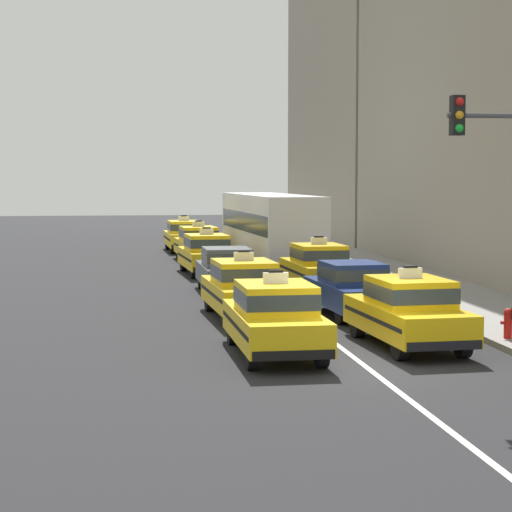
{
  "coord_description": "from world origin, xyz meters",
  "views": [
    {
      "loc": [
        -5.2,
        -19.64,
        4.05
      ],
      "look_at": [
        -0.48,
        12.87,
        1.3
      ],
      "focal_mm": 67.26,
      "sensor_mm": 36.0,
      "label": 1
    }
  ],
  "objects_px": {
    "taxi_left_second": "(243,288)",
    "taxi_left_sixth": "(184,235)",
    "taxi_left_nearest": "(275,317)",
    "taxi_left_fifth": "(198,243)",
    "taxi_right_nearest": "(408,311)",
    "taxi_left_fourth": "(206,253)",
    "bus_right_fourth": "(270,226)",
    "sedan_right_second": "(352,287)",
    "sedan_left_third": "(227,269)",
    "taxi_right_third": "(318,266)",
    "fire_hydrant": "(508,322)"
  },
  "relations": [
    {
      "from": "taxi_left_second",
      "to": "taxi_left_sixth",
      "type": "distance_m",
      "value": 24.49
    },
    {
      "from": "taxi_left_nearest",
      "to": "taxi_left_fifth",
      "type": "relative_size",
      "value": 0.99
    },
    {
      "from": "taxi_right_nearest",
      "to": "taxi_left_sixth",
      "type": "bearing_deg",
      "value": 96.25
    },
    {
      "from": "taxi_left_fourth",
      "to": "bus_right_fourth",
      "type": "xyz_separation_m",
      "value": [
        3.21,
        3.46,
        0.94
      ]
    },
    {
      "from": "sedan_right_second",
      "to": "bus_right_fourth",
      "type": "bearing_deg",
      "value": 89.45
    },
    {
      "from": "taxi_left_second",
      "to": "taxi_left_sixth",
      "type": "relative_size",
      "value": 1.01
    },
    {
      "from": "bus_right_fourth",
      "to": "taxi_left_fourth",
      "type": "bearing_deg",
      "value": -132.85
    },
    {
      "from": "taxi_left_fifth",
      "to": "taxi_right_nearest",
      "type": "distance_m",
      "value": 23.77
    },
    {
      "from": "taxi_left_fifth",
      "to": "taxi_left_second",
      "type": "bearing_deg",
      "value": -90.81
    },
    {
      "from": "taxi_left_nearest",
      "to": "taxi_left_fourth",
      "type": "height_order",
      "value": "same"
    },
    {
      "from": "taxi_left_second",
      "to": "taxi_left_sixth",
      "type": "bearing_deg",
      "value": 90.01
    },
    {
      "from": "taxi_left_nearest",
      "to": "sedan_left_third",
      "type": "relative_size",
      "value": 1.06
    },
    {
      "from": "taxi_left_fourth",
      "to": "taxi_right_nearest",
      "type": "xyz_separation_m",
      "value": [
        3.17,
        -17.46,
        0.0
      ]
    },
    {
      "from": "taxi_right_third",
      "to": "taxi_left_nearest",
      "type": "bearing_deg",
      "value": -106.46
    },
    {
      "from": "taxi_left_sixth",
      "to": "bus_right_fourth",
      "type": "height_order",
      "value": "bus_right_fourth"
    },
    {
      "from": "taxi_left_sixth",
      "to": "taxi_right_nearest",
      "type": "relative_size",
      "value": 0.99
    },
    {
      "from": "taxi_left_sixth",
      "to": "bus_right_fourth",
      "type": "relative_size",
      "value": 0.41
    },
    {
      "from": "sedan_right_second",
      "to": "taxi_right_third",
      "type": "distance_m",
      "value": 6.17
    },
    {
      "from": "taxi_left_nearest",
      "to": "taxi_left_second",
      "type": "relative_size",
      "value": 0.99
    },
    {
      "from": "taxi_left_fourth",
      "to": "bus_right_fourth",
      "type": "height_order",
      "value": "bus_right_fourth"
    },
    {
      "from": "taxi_left_fifth",
      "to": "bus_right_fourth",
      "type": "height_order",
      "value": "bus_right_fourth"
    },
    {
      "from": "taxi_left_fourth",
      "to": "sedan_right_second",
      "type": "distance_m",
      "value": 12.76
    },
    {
      "from": "taxi_left_sixth",
      "to": "fire_hydrant",
      "type": "relative_size",
      "value": 6.32
    },
    {
      "from": "taxi_left_fourth",
      "to": "taxi_left_fifth",
      "type": "bearing_deg",
      "value": 88.34
    },
    {
      "from": "sedan_right_second",
      "to": "taxi_right_third",
      "type": "bearing_deg",
      "value": 87.11
    },
    {
      "from": "taxi_left_fifth",
      "to": "taxi_left_fourth",
      "type": "bearing_deg",
      "value": -91.66
    },
    {
      "from": "fire_hydrant",
      "to": "sedan_left_third",
      "type": "bearing_deg",
      "value": 116.72
    },
    {
      "from": "taxi_left_second",
      "to": "taxi_left_fourth",
      "type": "distance_m",
      "value": 12.27
    },
    {
      "from": "taxi_left_sixth",
      "to": "fire_hydrant",
      "type": "xyz_separation_m",
      "value": [
        5.76,
        -29.64,
        -0.33
      ]
    },
    {
      "from": "sedan_right_second",
      "to": "bus_right_fourth",
      "type": "relative_size",
      "value": 0.39
    },
    {
      "from": "taxi_left_nearest",
      "to": "taxi_right_third",
      "type": "xyz_separation_m",
      "value": [
        3.5,
        11.84,
        0.0
      ]
    },
    {
      "from": "taxi_right_third",
      "to": "fire_hydrant",
      "type": "xyz_separation_m",
      "value": [
        2.3,
        -11.19,
        -0.33
      ]
    },
    {
      "from": "taxi_left_second",
      "to": "taxi_right_third",
      "type": "distance_m",
      "value": 6.96
    },
    {
      "from": "taxi_left_second",
      "to": "taxi_right_nearest",
      "type": "distance_m",
      "value": 6.12
    },
    {
      "from": "taxi_left_fourth",
      "to": "taxi_right_nearest",
      "type": "height_order",
      "value": "same"
    },
    {
      "from": "taxi_left_second",
      "to": "bus_right_fourth",
      "type": "bearing_deg",
      "value": 78.18
    },
    {
      "from": "taxi_right_nearest",
      "to": "fire_hydrant",
      "type": "height_order",
      "value": "taxi_right_nearest"
    },
    {
      "from": "taxi_left_fourth",
      "to": "taxi_left_sixth",
      "type": "distance_m",
      "value": 12.22
    },
    {
      "from": "taxi_right_nearest",
      "to": "fire_hydrant",
      "type": "relative_size",
      "value": 6.37
    },
    {
      "from": "taxi_left_nearest",
      "to": "fire_hydrant",
      "type": "height_order",
      "value": "taxi_left_nearest"
    },
    {
      "from": "taxi_left_fourth",
      "to": "taxi_right_third",
      "type": "xyz_separation_m",
      "value": [
        3.37,
        -6.23,
        0.0
      ]
    },
    {
      "from": "taxi_left_second",
      "to": "sedan_left_third",
      "type": "xyz_separation_m",
      "value": [
        0.2,
        5.89,
        -0.03
      ]
    },
    {
      "from": "taxi_left_nearest",
      "to": "taxi_right_nearest",
      "type": "xyz_separation_m",
      "value": [
        3.29,
        0.61,
        0.0
      ]
    },
    {
      "from": "taxi_left_nearest",
      "to": "taxi_left_sixth",
      "type": "height_order",
      "value": "same"
    },
    {
      "from": "taxi_left_fourth",
      "to": "sedan_right_second",
      "type": "relative_size",
      "value": 1.06
    },
    {
      "from": "taxi_left_second",
      "to": "bus_right_fourth",
      "type": "relative_size",
      "value": 0.41
    },
    {
      "from": "sedan_left_third",
      "to": "taxi_right_third",
      "type": "height_order",
      "value": "taxi_right_third"
    },
    {
      "from": "taxi_right_third",
      "to": "bus_right_fourth",
      "type": "xyz_separation_m",
      "value": [
        -0.16,
        9.69,
        0.94
      ]
    },
    {
      "from": "taxi_left_second",
      "to": "taxi_right_nearest",
      "type": "relative_size",
      "value": 1.0
    },
    {
      "from": "taxi_right_nearest",
      "to": "bus_right_fourth",
      "type": "bearing_deg",
      "value": 89.88
    }
  ]
}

